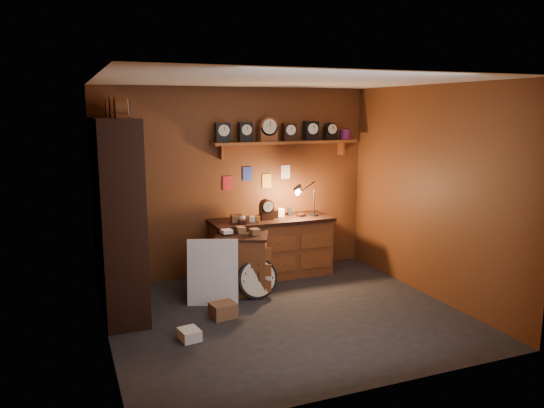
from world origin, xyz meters
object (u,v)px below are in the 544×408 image
Objects in this scene: workbench at (272,244)px; big_round_clock at (257,278)px; low_cabinet at (242,261)px; shelving_unit at (114,207)px.

workbench is 3.36× the size of big_round_clock.
big_round_clock is at bearing -46.80° from low_cabinet.
shelving_unit is 4.92× the size of big_round_clock.
big_round_clock is (0.11, -0.29, -0.16)m from low_cabinet.
workbench reaches higher than low_cabinet.
low_cabinet is (1.58, 0.00, -0.83)m from shelving_unit.
low_cabinet is at bearing 0.14° from shelving_unit.
low_cabinet is at bearing -141.47° from workbench.
workbench is at bearing 61.82° from low_cabinet.
shelving_unit is 2.38m from workbench.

